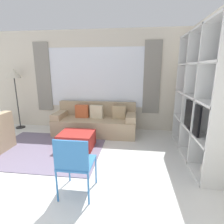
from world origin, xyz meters
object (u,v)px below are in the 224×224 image
at_px(floor_lamp, 14,76).
at_px(folding_chair, 75,162).
at_px(ottoman, 77,140).
at_px(shelving_unit, 202,98).
at_px(couch_main, 96,122).

distance_m(floor_lamp, folding_chair, 3.74).
relative_size(ottoman, folding_chair, 0.83).
distance_m(shelving_unit, folding_chair, 2.49).
height_order(shelving_unit, folding_chair, shelving_unit).
xyz_separation_m(shelving_unit, folding_chair, (-1.97, -1.37, -0.65)).
height_order(ottoman, floor_lamp, floor_lamp).
distance_m(couch_main, ottoman, 1.00).
bearing_deg(ottoman, floor_lamp, 151.88).
relative_size(couch_main, floor_lamp, 1.25).
distance_m(ottoman, folding_chair, 1.54).
xyz_separation_m(ottoman, folding_chair, (0.46, -1.43, 0.34)).
xyz_separation_m(floor_lamp, folding_chair, (2.56, -2.55, -0.97)).
bearing_deg(ottoman, shelving_unit, -1.58).
bearing_deg(floor_lamp, couch_main, -3.72).
distance_m(shelving_unit, floor_lamp, 4.69).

